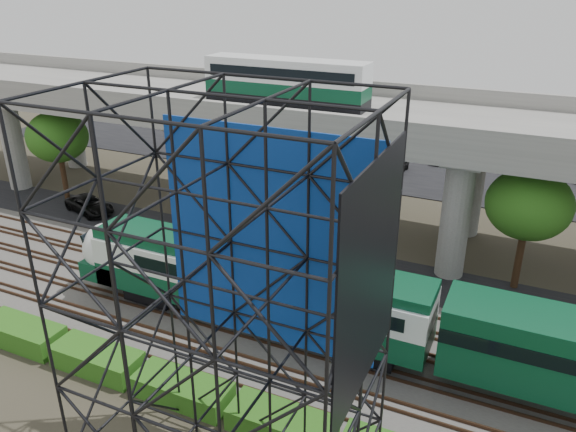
% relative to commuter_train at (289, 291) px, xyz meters
% --- Properties ---
extents(ground, '(140.00, 140.00, 0.00)m').
position_rel_commuter_train_xyz_m(ground, '(-3.44, -2.00, -2.88)').
color(ground, '#474233').
rests_on(ground, ground).
extents(ballast_bed, '(90.00, 12.00, 0.20)m').
position_rel_commuter_train_xyz_m(ballast_bed, '(-3.44, 0.00, -2.78)').
color(ballast_bed, slate).
rests_on(ballast_bed, ground).
extents(service_road, '(90.00, 5.00, 0.08)m').
position_rel_commuter_train_xyz_m(service_road, '(-3.44, 8.50, -2.84)').
color(service_road, black).
rests_on(service_road, ground).
extents(parking_lot, '(90.00, 18.00, 0.08)m').
position_rel_commuter_train_xyz_m(parking_lot, '(-3.44, 32.00, -2.84)').
color(parking_lot, black).
rests_on(parking_lot, ground).
extents(harbor_water, '(140.00, 40.00, 0.03)m').
position_rel_commuter_train_xyz_m(harbor_water, '(-3.44, 54.00, -2.87)').
color(harbor_water, slate).
rests_on(harbor_water, ground).
extents(rail_tracks, '(90.00, 9.52, 0.16)m').
position_rel_commuter_train_xyz_m(rail_tracks, '(-3.44, -0.00, -2.60)').
color(rail_tracks, '#472D1E').
rests_on(rail_tracks, ballast_bed).
extents(commuter_train, '(29.30, 3.06, 4.30)m').
position_rel_commuter_train_xyz_m(commuter_train, '(0.00, 0.00, 0.00)').
color(commuter_train, black).
rests_on(commuter_train, rail_tracks).
extents(overpass, '(80.00, 12.00, 12.40)m').
position_rel_commuter_train_xyz_m(overpass, '(-3.67, 14.00, 5.33)').
color(overpass, '#9E9B93').
rests_on(overpass, ground).
extents(scaffold_tower, '(9.36, 6.36, 15.00)m').
position_rel_commuter_train_xyz_m(scaffold_tower, '(2.42, -9.98, 4.59)').
color(scaffold_tower, black).
rests_on(scaffold_tower, ground).
extents(hedge_strip, '(34.60, 1.80, 1.20)m').
position_rel_commuter_train_xyz_m(hedge_strip, '(-2.43, -6.30, -2.32)').
color(hedge_strip, '#275814').
rests_on(hedge_strip, ground).
extents(trees, '(40.94, 16.94, 7.69)m').
position_rel_commuter_train_xyz_m(trees, '(-8.11, 14.17, 2.69)').
color(trees, '#382314').
rests_on(trees, ground).
extents(suv, '(5.10, 3.39, 1.30)m').
position_rel_commuter_train_xyz_m(suv, '(-21.62, 8.63, -2.15)').
color(suv, black).
rests_on(suv, service_road).
extents(parked_cars, '(39.32, 9.68, 1.30)m').
position_rel_commuter_train_xyz_m(parked_cars, '(-3.42, 31.59, -2.19)').
color(parked_cars, silver).
rests_on(parked_cars, parking_lot).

